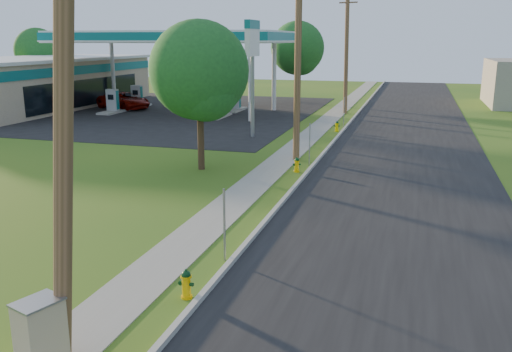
{
  "coord_description": "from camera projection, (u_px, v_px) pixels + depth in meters",
  "views": [
    {
      "loc": [
        4.88,
        -8.54,
        5.76
      ],
      "look_at": [
        0.0,
        8.0,
        1.4
      ],
      "focal_mm": 38.0,
      "sensor_mm": 36.0,
      "label": 1
    }
  ],
  "objects": [
    {
      "name": "ground_plane",
      "position": [
        142.0,
        340.0,
        10.69
      ],
      "size": [
        140.0,
        140.0,
        0.0
      ],
      "primitive_type": "plane",
      "color": "#2E5C19",
      "rests_on": "ground"
    },
    {
      "name": "road",
      "position": [
        397.0,
        210.0,
        18.75
      ],
      "size": [
        8.0,
        120.0,
        0.02
      ],
      "primitive_type": "cube",
      "color": "black",
      "rests_on": "ground"
    },
    {
      "name": "curb",
      "position": [
        284.0,
        199.0,
        19.83
      ],
      "size": [
        0.15,
        120.0,
        0.15
      ],
      "primitive_type": "cube",
      "color": "#A6A499",
      "rests_on": "ground"
    },
    {
      "name": "sidewalk",
      "position": [
        239.0,
        197.0,
        20.33
      ],
      "size": [
        1.5,
        120.0,
        0.03
      ],
      "primitive_type": "cube",
      "color": "gray",
      "rests_on": "ground"
    },
    {
      "name": "forecourt",
      "position": [
        153.0,
        111.0,
        44.83
      ],
      "size": [
        26.0,
        28.0,
        0.02
      ],
      "primitive_type": "cube",
      "color": "black",
      "rests_on": "ground"
    },
    {
      "name": "utility_pole_near",
      "position": [
        63.0,
        100.0,
        8.75
      ],
      "size": [
        1.4,
        0.32,
        9.48
      ],
      "color": "brown",
      "rests_on": "ground"
    },
    {
      "name": "utility_pole_mid",
      "position": [
        298.0,
        57.0,
        25.45
      ],
      "size": [
        1.4,
        0.32,
        9.8
      ],
      "color": "brown",
      "rests_on": "ground"
    },
    {
      "name": "utility_pole_far",
      "position": [
        346.0,
        52.0,
        42.23
      ],
      "size": [
        1.4,
        0.32,
        9.5
      ],
      "color": "brown",
      "rests_on": "ground"
    },
    {
      "name": "sign_post_near",
      "position": [
        224.0,
        225.0,
        14.28
      ],
      "size": [
        0.05,
        0.04,
        2.0
      ],
      "primitive_type": "cube",
      "color": "gray",
      "rests_on": "ground"
    },
    {
      "name": "sign_post_mid",
      "position": [
        310.0,
        144.0,
        25.25
      ],
      "size": [
        0.05,
        0.04,
        2.0
      ],
      "primitive_type": "cube",
      "color": "gray",
      "rests_on": "ground"
    },
    {
      "name": "sign_post_far",
      "position": [
        344.0,
        112.0,
        36.6
      ],
      "size": [
        0.05,
        0.04,
        2.0
      ],
      "primitive_type": "cube",
      "color": "gray",
      "rests_on": "ground"
    },
    {
      "name": "gas_canopy",
      "position": [
        172.0,
        38.0,
        42.84
      ],
      "size": [
        18.18,
        9.18,
        6.4
      ],
      "color": "silver",
      "rests_on": "ground"
    },
    {
      "name": "fuel_pump_nw",
      "position": [
        113.0,
        104.0,
        43.49
      ],
      "size": [
        1.2,
        3.2,
        1.9
      ],
      "color": "#A6A499",
      "rests_on": "ground"
    },
    {
      "name": "fuel_pump_ne",
      "position": [
        218.0,
        108.0,
        41.02
      ],
      "size": [
        1.2,
        3.2,
        1.9
      ],
      "color": "#A6A499",
      "rests_on": "ground"
    },
    {
      "name": "fuel_pump_sw",
      "position": [
        137.0,
        99.0,
        47.21
      ],
      "size": [
        1.2,
        3.2,
        1.9
      ],
      "color": "#A6A499",
      "rests_on": "ground"
    },
    {
      "name": "fuel_pump_se",
      "position": [
        235.0,
        102.0,
        44.74
      ],
      "size": [
        1.2,
        3.2,
        1.9
      ],
      "color": "#A6A499",
      "rests_on": "ground"
    },
    {
      "name": "convenience_store",
      "position": [
        38.0,
        82.0,
        47.33
      ],
      "size": [
        10.4,
        22.4,
        4.25
      ],
      "color": "tan",
      "rests_on": "ground"
    },
    {
      "name": "price_pylon",
      "position": [
        252.0,
        45.0,
        31.52
      ],
      "size": [
        0.34,
        2.04,
        6.85
      ],
      "color": "gray",
      "rests_on": "ground"
    },
    {
      "name": "tree_verge",
      "position": [
        201.0,
        75.0,
        23.62
      ],
      "size": [
        4.38,
        4.38,
        6.64
      ],
      "color": "#3A2718",
      "rests_on": "ground"
    },
    {
      "name": "tree_lot",
      "position": [
        298.0,
        50.0,
        49.82
      ],
      "size": [
        4.92,
        4.92,
        7.45
      ],
      "color": "#3A2718",
      "rests_on": "ground"
    },
    {
      "name": "tree_back",
      "position": [
        38.0,
        52.0,
        55.48
      ],
      "size": [
        4.58,
        4.58,
        6.95
      ],
      "color": "#3A2718",
      "rests_on": "ground"
    },
    {
      "name": "hydrant_near",
      "position": [
        186.0,
        284.0,
        12.33
      ],
      "size": [
        0.37,
        0.33,
        0.71
      ],
      "color": "#EEB506",
      "rests_on": "ground"
    },
    {
      "name": "hydrant_mid",
      "position": [
        297.0,
        165.0,
        24.13
      ],
      "size": [
        0.35,
        0.32,
        0.68
      ],
      "color": "#EDB806",
      "rests_on": "ground"
    },
    {
      "name": "hydrant_far",
      "position": [
        337.0,
        126.0,
        34.85
      ],
      "size": [
        0.36,
        0.32,
        0.7
      ],
      "color": "#F3D700",
      "rests_on": "ground"
    },
    {
      "name": "utility_cabinet",
      "position": [
        41.0,
        336.0,
        9.56
      ],
      "size": [
        0.83,
        0.94,
        1.35
      ],
      "color": "tan",
      "rests_on": "ground"
    },
    {
      "name": "car_red",
      "position": [
        124.0,
        101.0,
        46.11
      ],
      "size": [
        5.59,
        4.11,
        1.41
      ],
      "primitive_type": "imported",
      "rotation": [
        0.0,
        0.0,
        1.18
      ],
      "color": "#700902",
      "rests_on": "ground"
    }
  ]
}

